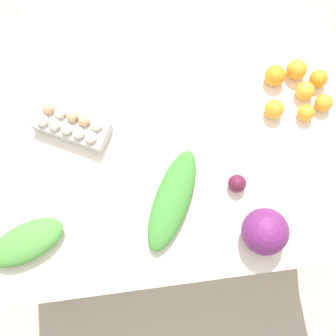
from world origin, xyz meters
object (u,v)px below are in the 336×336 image
(beet_root, at_px, (237,183))
(orange_2, at_px, (306,113))
(orange_3, at_px, (319,79))
(orange_4, at_px, (274,109))
(egg_carton, at_px, (71,126))
(orange_6, at_px, (324,103))
(orange_1, at_px, (275,76))
(greens_bunch_dandelion, at_px, (26,242))
(orange_0, at_px, (305,91))
(cabbage_purple, at_px, (265,231))
(orange_5, at_px, (297,70))
(greens_bunch_chard, at_px, (172,200))

(beet_root, height_order, orange_2, beet_root)
(orange_3, bearing_deg, orange_4, -152.26)
(egg_carton, xyz_separation_m, orange_2, (0.89, -0.06, -0.01))
(orange_2, distance_m, orange_4, 0.12)
(orange_4, bearing_deg, orange_6, 0.57)
(orange_1, xyz_separation_m, orange_2, (0.09, -0.16, -0.01))
(orange_1, distance_m, orange_4, 0.14)
(greens_bunch_dandelion, xyz_separation_m, orange_0, (1.09, 0.44, 0.00))
(cabbage_purple, bearing_deg, egg_carton, 142.78)
(orange_2, xyz_separation_m, orange_4, (-0.12, 0.03, 0.00))
(egg_carton, height_order, orange_2, egg_carton)
(orange_6, bearing_deg, cabbage_purple, -126.09)
(beet_root, relative_size, orange_5, 0.85)
(orange_5, bearing_deg, greens_bunch_dandelion, -153.72)
(greens_bunch_chard, distance_m, orange_0, 0.67)
(orange_2, distance_m, orange_5, 0.18)
(beet_root, height_order, orange_4, orange_4)
(greens_bunch_dandelion, distance_m, beet_root, 0.78)
(egg_carton, distance_m, orange_6, 0.97)
(beet_root, distance_m, orange_3, 0.54)
(orange_1, distance_m, orange_3, 0.17)
(egg_carton, distance_m, greens_bunch_dandelion, 0.45)
(greens_bunch_dandelion, distance_m, orange_0, 1.18)
(greens_bunch_chard, distance_m, beet_root, 0.24)
(orange_2, relative_size, orange_3, 0.94)
(greens_bunch_chard, height_order, beet_root, beet_root)
(egg_carton, bearing_deg, orange_0, -150.76)
(orange_0, bearing_deg, orange_5, 98.87)
(egg_carton, distance_m, beet_root, 0.65)
(cabbage_purple, bearing_deg, orange_3, 59.01)
(orange_0, height_order, orange_1, orange_1)
(orange_6, bearing_deg, orange_5, 116.70)
(orange_0, distance_m, orange_6, 0.08)
(egg_carton, xyz_separation_m, orange_1, (0.80, 0.11, -0.00))
(egg_carton, relative_size, orange_1, 3.71)
(greens_bunch_dandelion, relative_size, orange_1, 3.35)
(orange_4, bearing_deg, cabbage_purple, -106.70)
(greens_bunch_dandelion, height_order, greens_bunch_chard, greens_bunch_dandelion)
(egg_carton, bearing_deg, orange_3, -148.31)
(beet_root, distance_m, orange_4, 0.33)
(beet_root, bearing_deg, orange_2, 37.58)
(greens_bunch_dandelion, relative_size, orange_6, 4.04)
(cabbage_purple, bearing_deg, orange_4, 73.30)
(egg_carton, bearing_deg, orange_5, -144.89)
(orange_5, bearing_deg, orange_0, -81.13)
(orange_5, bearing_deg, orange_4, -128.19)
(beet_root, bearing_deg, orange_3, 43.64)
(orange_0, relative_size, orange_2, 1.12)
(orange_0, height_order, orange_5, orange_5)
(orange_0, xyz_separation_m, orange_3, (0.06, 0.04, -0.00))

